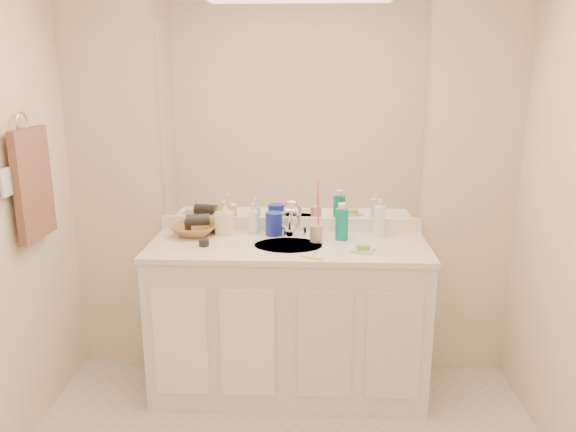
# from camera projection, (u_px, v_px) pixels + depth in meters

# --- Properties ---
(wall_back) EXTENTS (2.60, 0.02, 2.40)m
(wall_back) POSITION_uv_depth(u_px,v_px,m) (291.00, 176.00, 3.23)
(wall_back) COLOR beige
(wall_back) RESTS_ON floor
(vanity_cabinet) EXTENTS (1.50, 0.55, 0.85)m
(vanity_cabinet) POSITION_uv_depth(u_px,v_px,m) (288.00, 321.00, 3.16)
(vanity_cabinet) COLOR silver
(vanity_cabinet) RESTS_ON floor
(countertop) EXTENTS (1.52, 0.57, 0.03)m
(countertop) POSITION_uv_depth(u_px,v_px,m) (288.00, 246.00, 3.05)
(countertop) COLOR silver
(countertop) RESTS_ON vanity_cabinet
(backsplash) EXTENTS (1.52, 0.03, 0.08)m
(backsplash) POSITION_uv_depth(u_px,v_px,m) (290.00, 224.00, 3.29)
(backsplash) COLOR white
(backsplash) RESTS_ON countertop
(sink_basin) EXTENTS (0.37, 0.37, 0.02)m
(sink_basin) POSITION_uv_depth(u_px,v_px,m) (288.00, 247.00, 3.03)
(sink_basin) COLOR beige
(sink_basin) RESTS_ON countertop
(faucet) EXTENTS (0.02, 0.02, 0.11)m
(faucet) POSITION_uv_depth(u_px,v_px,m) (290.00, 226.00, 3.19)
(faucet) COLOR silver
(faucet) RESTS_ON countertop
(mirror) EXTENTS (1.48, 0.01, 1.20)m
(mirror) POSITION_uv_depth(u_px,v_px,m) (291.00, 113.00, 3.13)
(mirror) COLOR white
(mirror) RESTS_ON wall_back
(blue_mug) EXTENTS (0.12, 0.12, 0.13)m
(blue_mug) POSITION_uv_depth(u_px,v_px,m) (274.00, 224.00, 3.19)
(blue_mug) COLOR #1725A3
(blue_mug) RESTS_ON countertop
(tan_cup) EXTENTS (0.07, 0.07, 0.09)m
(tan_cup) POSITION_uv_depth(u_px,v_px,m) (316.00, 233.00, 3.08)
(tan_cup) COLOR tan
(tan_cup) RESTS_ON countertop
(toothbrush) EXTENTS (0.01, 0.04, 0.20)m
(toothbrush) POSITION_uv_depth(u_px,v_px,m) (318.00, 215.00, 3.05)
(toothbrush) COLOR #FC42AB
(toothbrush) RESTS_ON tan_cup
(mouthwash_bottle) EXTENTS (0.09, 0.09, 0.17)m
(mouthwash_bottle) POSITION_uv_depth(u_px,v_px,m) (342.00, 224.00, 3.10)
(mouthwash_bottle) COLOR #0B897D
(mouthwash_bottle) RESTS_ON countertop
(clear_pump_bottle) EXTENTS (0.08, 0.08, 0.17)m
(clear_pump_bottle) POSITION_uv_depth(u_px,v_px,m) (379.00, 221.00, 3.17)
(clear_pump_bottle) COLOR white
(clear_pump_bottle) RESTS_ON countertop
(soap_dish) EXTENTS (0.13, 0.12, 0.01)m
(soap_dish) POSITION_uv_depth(u_px,v_px,m) (363.00, 250.00, 2.92)
(soap_dish) COLOR silver
(soap_dish) RESTS_ON countertop
(green_soap) EXTENTS (0.07, 0.05, 0.02)m
(green_soap) POSITION_uv_depth(u_px,v_px,m) (363.00, 247.00, 2.91)
(green_soap) COLOR #7CCF32
(green_soap) RESTS_ON soap_dish
(orange_comb) EXTENTS (0.12, 0.07, 0.01)m
(orange_comb) POSITION_uv_depth(u_px,v_px,m) (311.00, 258.00, 2.82)
(orange_comb) COLOR #F5A719
(orange_comb) RESTS_ON countertop
(dark_jar) EXTENTS (0.07, 0.07, 0.04)m
(dark_jar) POSITION_uv_depth(u_px,v_px,m) (204.00, 242.00, 3.01)
(dark_jar) COLOR black
(dark_jar) RESTS_ON countertop
(soap_bottle_white) EXTENTS (0.07, 0.07, 0.18)m
(soap_bottle_white) POSITION_uv_depth(u_px,v_px,m) (253.00, 218.00, 3.23)
(soap_bottle_white) COLOR white
(soap_bottle_white) RESTS_ON countertop
(soap_bottle_cream) EXTENTS (0.11, 0.11, 0.20)m
(soap_bottle_cream) POSITION_uv_depth(u_px,v_px,m) (225.00, 217.00, 3.21)
(soap_bottle_cream) COLOR #FFF7CF
(soap_bottle_cream) RESTS_ON countertop
(soap_bottle_yellow) EXTENTS (0.16, 0.16, 0.16)m
(soap_bottle_yellow) POSITION_uv_depth(u_px,v_px,m) (220.00, 218.00, 3.26)
(soap_bottle_yellow) COLOR #DAB854
(soap_bottle_yellow) RESTS_ON countertop
(wicker_basket) EXTENTS (0.30, 0.30, 0.06)m
(wicker_basket) POSITION_uv_depth(u_px,v_px,m) (195.00, 230.00, 3.20)
(wicker_basket) COLOR olive
(wicker_basket) RESTS_ON countertop
(hair_dryer) EXTENTS (0.14, 0.09, 0.07)m
(hair_dryer) POSITION_uv_depth(u_px,v_px,m) (198.00, 220.00, 3.18)
(hair_dryer) COLOR black
(hair_dryer) RESTS_ON wicker_basket
(towel_ring) EXTENTS (0.01, 0.11, 0.11)m
(towel_ring) POSITION_uv_depth(u_px,v_px,m) (22.00, 123.00, 2.69)
(towel_ring) COLOR silver
(towel_ring) RESTS_ON wall_left
(hand_towel) EXTENTS (0.04, 0.32, 0.55)m
(hand_towel) POSITION_uv_depth(u_px,v_px,m) (33.00, 184.00, 2.76)
(hand_towel) COLOR brown
(hand_towel) RESTS_ON towel_ring
(switch_plate) EXTENTS (0.01, 0.08, 0.13)m
(switch_plate) POSITION_uv_depth(u_px,v_px,m) (6.00, 182.00, 2.56)
(switch_plate) COLOR silver
(switch_plate) RESTS_ON wall_left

